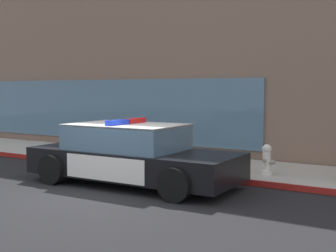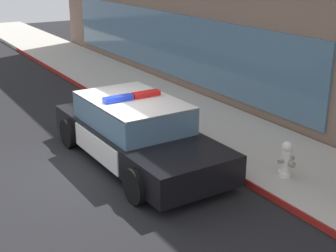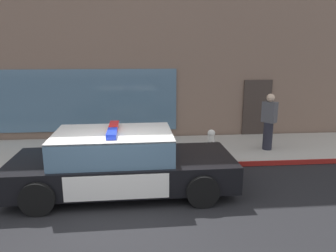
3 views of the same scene
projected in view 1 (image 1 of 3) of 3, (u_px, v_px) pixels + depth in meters
name	position (u px, v px, depth m)	size (l,w,h in m)	color
ground	(98.00, 194.00, 9.34)	(48.00, 48.00, 0.00)	black
sidewalk	(187.00, 165.00, 12.56)	(48.00, 2.75, 0.15)	#B2ADA3
curb_red_paint	(160.00, 172.00, 11.38)	(28.80, 0.04, 0.14)	maroon
storefront_building	(210.00, 35.00, 19.19)	(24.03, 10.48, 8.94)	#7A6051
police_cruiser	(131.00, 155.00, 10.27)	(4.93, 2.15, 1.49)	black
fire_hydrant	(267.00, 160.00, 10.66)	(0.34, 0.39, 0.73)	silver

